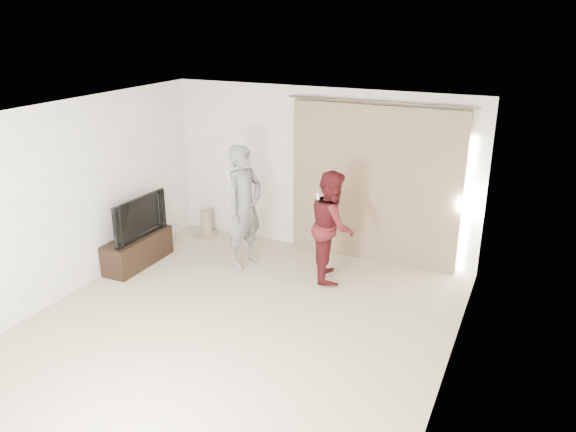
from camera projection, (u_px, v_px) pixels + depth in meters
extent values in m
plane|color=beige|center=(235.00, 328.00, 6.88)|extent=(5.50, 5.50, 0.00)
cube|color=white|center=(320.00, 171.00, 8.78)|extent=(5.00, 0.04, 2.60)
cube|color=white|center=(68.00, 200.00, 7.42)|extent=(0.04, 5.50, 2.60)
cube|color=silver|center=(91.00, 199.00, 7.79)|extent=(0.02, 0.08, 0.12)
cube|color=silver|center=(25.00, 297.00, 6.99)|extent=(0.02, 0.08, 0.12)
cube|color=white|center=(227.00, 116.00, 5.99)|extent=(5.00, 5.50, 0.01)
cube|color=#8E7257|center=(374.00, 185.00, 8.40)|extent=(2.60, 0.10, 2.40)
cylinder|color=brown|center=(379.00, 102.00, 7.98)|extent=(2.80, 0.03, 0.03)
cube|color=white|center=(467.00, 207.00, 7.95)|extent=(0.08, 0.04, 2.00)
cube|color=black|center=(138.00, 250.00, 8.55)|extent=(0.42, 1.20, 0.46)
imported|color=black|center=(135.00, 217.00, 8.36)|extent=(0.18, 1.09, 0.63)
cylinder|color=tan|center=(207.00, 235.00, 9.68)|extent=(0.35, 0.35, 0.06)
cylinder|color=tan|center=(206.00, 222.00, 9.60)|extent=(0.20, 0.20, 0.41)
imported|color=slate|center=(244.00, 207.00, 8.33)|extent=(0.59, 0.76, 1.85)
cube|color=silver|center=(229.00, 175.00, 8.15)|extent=(0.04, 0.04, 0.14)
cube|color=silver|center=(237.00, 179.00, 8.38)|extent=(0.05, 0.05, 0.09)
imported|color=#4E1318|center=(332.00, 226.00, 7.94)|extent=(0.87, 0.96, 1.60)
cube|color=silver|center=(318.00, 197.00, 7.78)|extent=(0.04, 0.04, 0.14)
cube|color=silver|center=(324.00, 200.00, 8.00)|extent=(0.05, 0.05, 0.09)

